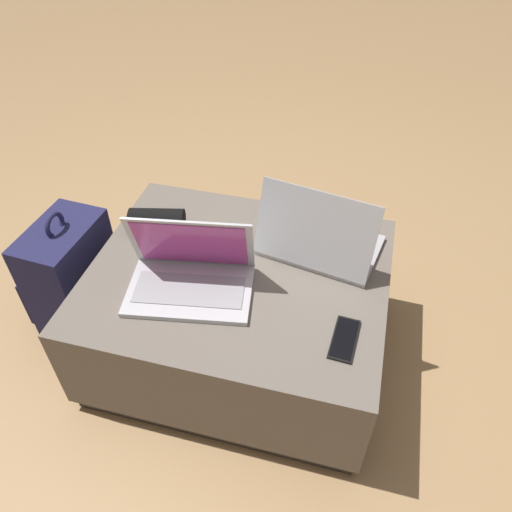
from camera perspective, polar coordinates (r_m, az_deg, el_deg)
The scene contains 7 objects.
ground_plane at distance 1.84m, azimuth -1.79°, elevation -10.28°, with size 14.00×14.00×0.00m, color tan.
ottoman at distance 1.69m, azimuth -1.93°, elevation -6.39°, with size 0.92×0.76×0.38m.
laptop_near at distance 1.49m, azimuth -7.51°, elevation -2.07°, with size 0.40×0.29×0.24m.
laptop_far at distance 1.60m, azimuth 7.18°, elevation 1.83°, with size 0.41×0.31×0.25m.
cell_phone at distance 1.39m, azimuth 10.06°, elevation -9.31°, with size 0.07×0.15×0.01m.
backpack at distance 1.90m, azimuth -20.43°, elevation -2.27°, with size 0.26×0.32×0.49m.
wrist_brace at distance 1.71m, azimuth -11.24°, elevation 3.99°, with size 0.20×0.12×0.08m.
Camera 1 is at (0.33, -1.05, 1.47)m, focal length 35.00 mm.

